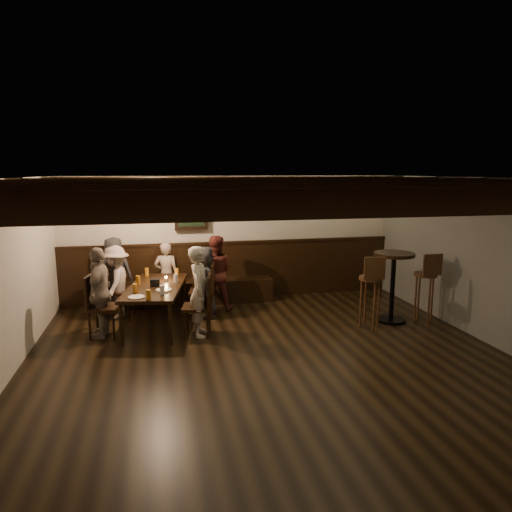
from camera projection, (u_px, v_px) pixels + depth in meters
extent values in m
plane|color=black|center=(279.00, 370.00, 5.80)|extent=(7.00, 7.00, 0.00)
plane|color=black|center=(280.00, 179.00, 5.36)|extent=(7.00, 7.00, 0.00)
plane|color=beige|center=(232.00, 238.00, 8.94)|extent=(6.50, 0.00, 6.50)
plane|color=#545451|center=(507.00, 266.00, 6.26)|extent=(0.00, 7.00, 7.00)
cube|color=black|center=(233.00, 271.00, 9.02)|extent=(6.50, 0.08, 1.10)
cube|color=black|center=(194.00, 292.00, 8.66)|extent=(3.00, 0.45, 0.45)
cube|color=black|center=(191.00, 211.00, 8.57)|extent=(0.62, 0.12, 0.72)
cube|color=black|center=(191.00, 211.00, 8.51)|extent=(0.50, 0.02, 0.58)
cube|color=black|center=(416.00, 202.00, 2.59)|extent=(6.50, 0.10, 0.16)
cube|color=black|center=(337.00, 193.00, 3.70)|extent=(6.50, 0.10, 0.16)
cube|color=black|center=(295.00, 188.00, 4.82)|extent=(6.50, 0.10, 0.16)
cube|color=black|center=(268.00, 185.00, 5.93)|extent=(6.50, 0.10, 0.16)
cube|color=black|center=(250.00, 183.00, 7.04)|extent=(6.50, 0.10, 0.16)
cube|color=black|center=(237.00, 181.00, 8.16)|extent=(6.50, 0.10, 0.16)
sphere|color=#FFE099|center=(75.00, 189.00, 7.58)|extent=(0.07, 0.07, 0.07)
sphere|color=#FFE099|center=(159.00, 189.00, 7.87)|extent=(0.07, 0.07, 0.07)
sphere|color=#FFE099|center=(237.00, 188.00, 8.16)|extent=(0.07, 0.07, 0.07)
sphere|color=#FFE099|center=(310.00, 187.00, 8.45)|extent=(0.07, 0.07, 0.07)
sphere|color=#FFE099|center=(379.00, 187.00, 8.74)|extent=(0.07, 0.07, 0.07)
cube|color=black|center=(156.00, 287.00, 7.33)|extent=(1.13, 1.92, 0.05)
cylinder|color=black|center=(121.00, 325.00, 6.55)|extent=(0.05, 0.05, 0.62)
cylinder|color=black|center=(146.00, 294.00, 8.21)|extent=(0.05, 0.05, 0.62)
cylinder|color=black|center=(170.00, 324.00, 6.57)|extent=(0.05, 0.05, 0.62)
cylinder|color=black|center=(185.00, 293.00, 8.23)|extent=(0.05, 0.05, 0.62)
cube|color=black|center=(120.00, 292.00, 7.78)|extent=(0.52, 0.52, 0.05)
cube|color=black|center=(107.00, 276.00, 7.73)|extent=(0.12, 0.44, 0.49)
cube|color=black|center=(104.00, 308.00, 6.90)|extent=(0.51, 0.51, 0.05)
cube|color=black|center=(90.00, 291.00, 6.85)|extent=(0.12, 0.44, 0.48)
cube|color=black|center=(202.00, 292.00, 7.83)|extent=(0.50, 0.50, 0.05)
cube|color=black|center=(213.00, 277.00, 7.79)|extent=(0.12, 0.43, 0.47)
cube|color=black|center=(197.00, 307.00, 6.94)|extent=(0.50, 0.50, 0.05)
cube|color=black|center=(209.00, 291.00, 6.90)|extent=(0.12, 0.43, 0.47)
imported|color=#27272A|center=(115.00, 274.00, 8.18)|extent=(0.72, 0.54, 1.34)
imported|color=gray|center=(166.00, 275.00, 8.37)|extent=(0.49, 0.37, 1.22)
imported|color=maroon|center=(215.00, 273.00, 8.23)|extent=(0.74, 0.63, 1.36)
imported|color=#A7938D|center=(116.00, 282.00, 7.75)|extent=(0.61, 0.88, 1.25)
imported|color=gray|center=(100.00, 292.00, 6.86)|extent=(0.48, 0.86, 1.38)
imported|color=#28282B|center=(205.00, 282.00, 7.80)|extent=(0.50, 0.67, 1.23)
imported|color=#B2A997|center=(200.00, 291.00, 6.90)|extent=(0.42, 0.56, 1.39)
cylinder|color=#BF7219|center=(147.00, 272.00, 7.99)|extent=(0.07, 0.07, 0.14)
cylinder|color=#BF7219|center=(177.00, 272.00, 7.96)|extent=(0.07, 0.07, 0.14)
cylinder|color=#BF7219|center=(138.00, 280.00, 7.40)|extent=(0.07, 0.07, 0.14)
cylinder|color=silver|center=(176.00, 278.00, 7.52)|extent=(0.07, 0.07, 0.14)
cylinder|color=#BF7219|center=(135.00, 289.00, 6.86)|extent=(0.07, 0.07, 0.14)
cylinder|color=silver|center=(162.00, 290.00, 6.78)|extent=(0.07, 0.07, 0.14)
cylinder|color=#BF7219|center=(149.00, 295.00, 6.53)|extent=(0.07, 0.07, 0.14)
cylinder|color=white|center=(136.00, 297.00, 6.63)|extent=(0.24, 0.24, 0.01)
cylinder|color=white|center=(164.00, 290.00, 7.03)|extent=(0.24, 0.24, 0.01)
cube|color=black|center=(155.00, 283.00, 7.26)|extent=(0.15, 0.10, 0.12)
cylinder|color=beige|center=(166.00, 280.00, 7.62)|extent=(0.05, 0.05, 0.05)
cylinder|color=black|center=(391.00, 320.00, 7.68)|extent=(0.48, 0.48, 0.04)
cylinder|color=black|center=(392.00, 288.00, 7.58)|extent=(0.08, 0.08, 1.10)
cylinder|color=black|center=(394.00, 254.00, 7.47)|extent=(0.66, 0.66, 0.05)
cylinder|color=#3A2312|center=(371.00, 278.00, 7.24)|extent=(0.37, 0.37, 0.05)
cube|color=#3A2312|center=(375.00, 268.00, 7.03)|extent=(0.33, 0.09, 0.35)
cylinder|color=#3A2312|center=(426.00, 274.00, 7.50)|extent=(0.37, 0.37, 0.05)
cube|color=#3A2312|center=(433.00, 265.00, 7.29)|extent=(0.33, 0.04, 0.35)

